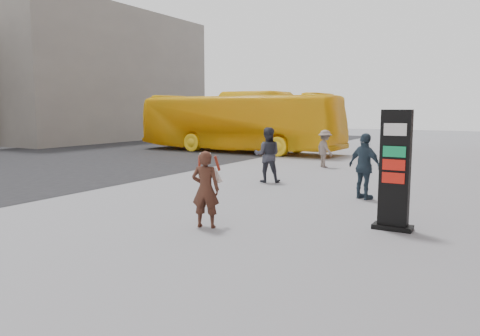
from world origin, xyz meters
The scene contains 9 objects.
ground centered at (0.00, 0.00, 0.00)m, with size 100.00×100.00×0.00m, color #9E9EA3.
road centered at (-13.00, 5.00, 0.00)m, with size 16.00×60.00×0.01m, color black.
bg_building_far centered at (-24.00, 20.00, 5.00)m, with size 10.00×18.00×10.00m, color gray.
info_pylon centered at (3.86, 2.27, 1.21)m, with size 0.78×0.39×2.42m.
woman centered at (0.47, 0.52, 0.81)m, with size 0.72×0.69×1.59m.
bus centered at (-7.66, 15.75, 1.69)m, with size 2.83×12.11×3.37m, color yellow.
pedestrian_a centered at (-1.15, 6.54, 0.92)m, with size 0.89×0.69×1.83m, color #33353E.
pedestrian_b centered at (-0.87, 11.30, 0.78)m, with size 1.01×0.58×1.56m, color #7A6A5F.
pedestrian_c centered at (2.47, 5.19, 0.90)m, with size 1.05×0.44×1.79m, color #2D3F4E.
Camera 1 is at (5.82, -7.31, 2.43)m, focal length 35.00 mm.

